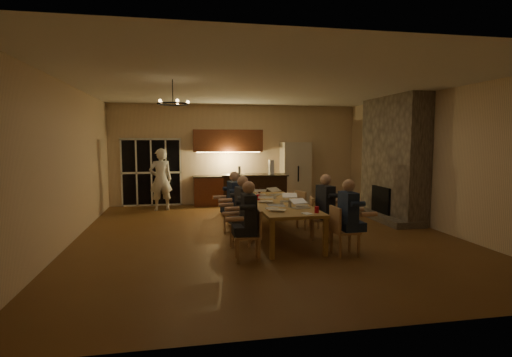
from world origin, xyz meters
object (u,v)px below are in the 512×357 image
object	(u,v)px
person_right_mid	(325,208)
bar_bottle	(239,170)
redcup_mid	(258,197)
bar_island	(255,193)
person_left_near	(249,221)
chair_right_far	(308,210)
plate_near	(302,206)
chair_right_mid	(321,218)
laptop_c	(266,197)
bar_blender	(271,167)
mug_front	(282,203)
chandelier	(173,104)
can_silver	(290,204)
chair_left_near	(247,235)
laptop_b	(301,202)
mug_back	(257,195)
plate_far	(290,196)
mug_mid	(275,197)
chair_left_far	(233,212)
laptop_a	(277,204)
person_left_mid	(243,210)
refrigerator	(295,173)
chair_right_near	(345,231)
can_cola	(259,191)
plate_left	(272,209)
person_right_near	(348,217)
redcup_near	(317,210)
chair_left_mid	(241,223)
laptop_d	(290,196)
dining_table	(278,219)
standing_person	(161,179)
laptop_f	(277,190)
person_left_far	(234,202)

from	to	relation	value
person_right_mid	bar_bottle	world-z (taller)	person_right_mid
redcup_mid	bar_island	bearing A→B (deg)	80.63
person_left_near	chair_right_far	bearing A→B (deg)	140.70
plate_near	chair_right_mid	bearing A→B (deg)	22.09
chair_right_mid	person_right_mid	size ratio (longest dim) A/B	0.64
laptop_c	bar_blender	world-z (taller)	bar_blender
mug_front	redcup_mid	size ratio (longest dim) A/B	0.83
chandelier	can_silver	size ratio (longest dim) A/B	4.87
chair_left_near	laptop_b	bearing A→B (deg)	125.86
mug_back	plate_far	xyz separation A→B (m)	(0.76, -0.07, -0.04)
can_silver	plate_far	distance (m)	1.42
mug_mid	redcup_mid	xyz separation A→B (m)	(-0.41, -0.09, 0.01)
chair_left_far	laptop_a	xyz separation A→B (m)	(0.64, -1.61, 0.42)
person_left_mid	can_silver	distance (m)	0.94
refrigerator	chair_right_near	world-z (taller)	refrigerator
can_cola	chair_left_near	bearing A→B (deg)	-104.83
can_silver	redcup_mid	bearing A→B (deg)	114.07
plate_far	laptop_b	bearing A→B (deg)	-97.33
chair_left_far	can_cola	size ratio (longest dim) A/B	7.42
laptop_c	plate_left	xyz separation A→B (m)	(-0.06, -0.89, -0.10)
laptop_c	mug_mid	xyz separation A→B (m)	(0.30, 0.41, -0.06)
chair_right_near	chair_right_mid	distance (m)	1.15
chair_right_mid	laptop_b	world-z (taller)	laptop_b
bar_island	person_right_near	xyz separation A→B (m)	(0.82, -4.70, 0.15)
person_left_near	redcup_near	distance (m)	1.31
chair_left_mid	bar_bottle	size ratio (longest dim) A/B	3.71
laptop_d	plate_left	xyz separation A→B (m)	(-0.59, -0.84, -0.10)
redcup_mid	dining_table	bearing A→B (deg)	-46.24
person_left_mid	chandelier	distance (m)	2.44
plate_near	standing_person	bearing A→B (deg)	124.01
mug_front	redcup_mid	bearing A→B (deg)	112.75
laptop_f	laptop_d	bearing A→B (deg)	-117.20
chair_left_mid	plate_far	size ratio (longest dim) A/B	3.88
plate_left	bar_blender	size ratio (longest dim) A/B	0.63
can_cola	chandelier	bearing A→B (deg)	-135.67
mug_mid	plate_near	size ratio (longest dim) A/B	0.39
chandelier	mug_front	xyz separation A→B (m)	(2.14, 0.09, -1.95)
chair_right_mid	redcup_mid	size ratio (longest dim) A/B	7.42
chair_left_near	laptop_b	size ratio (longest dim) A/B	2.78
person_left_near	person_right_mid	size ratio (longest dim) A/B	1.00
mug_back	person_right_near	bearing A→B (deg)	-63.40
mug_back	can_cola	distance (m)	0.69
mug_front	plate_far	distance (m)	1.27
person_left_far	bar_blender	xyz separation A→B (m)	(1.42, 2.50, 0.60)
chandelier	person_left_far	bearing A→B (deg)	39.93
dining_table	redcup_mid	distance (m)	0.68
chandelier	standing_person	bearing A→B (deg)	96.12
mug_mid	can_silver	world-z (taller)	can_silver
dining_table	bar_blender	bearing A→B (deg)	79.65
person_left_near	bar_island	bearing A→B (deg)	167.90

